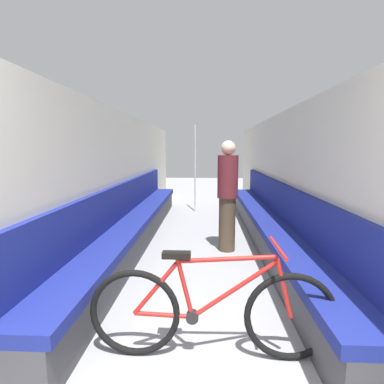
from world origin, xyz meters
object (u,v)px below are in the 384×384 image
bench_seat_row_right (270,226)px  grab_pole_near (195,170)px  bicycle (211,312)px  passenger_standing (227,195)px  bench_seat_row_left (135,224)px

bench_seat_row_right → grab_pole_near: (-1.27, 2.58, 0.69)m
bicycle → passenger_standing: 2.42m
bench_seat_row_left → passenger_standing: size_ratio=3.82×
bench_seat_row_right → passenger_standing: (-0.68, -0.26, 0.52)m
bench_seat_row_left → bench_seat_row_right: same height
passenger_standing → bench_seat_row_right: bearing=-81.8°
grab_pole_near → passenger_standing: 2.90m
bench_seat_row_left → bench_seat_row_right: (2.13, 0.00, 0.00)m
bench_seat_row_right → grab_pole_near: size_ratio=3.00×
bench_seat_row_right → bicycle: (-0.95, -2.62, 0.04)m
bench_seat_row_right → passenger_standing: passenger_standing is taller
bench_seat_row_left → bicycle: bearing=-65.8°
bench_seat_row_left → grab_pole_near: (0.86, 2.58, 0.69)m
bench_seat_row_right → grab_pole_near: grab_pole_near is taller
bench_seat_row_left → bicycle: bench_seat_row_left is taller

